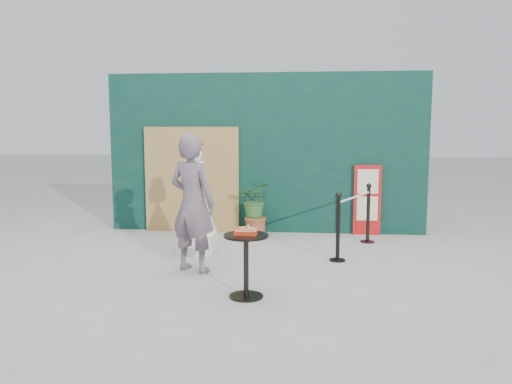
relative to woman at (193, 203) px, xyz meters
name	(u,v)px	position (x,y,z in m)	size (l,w,h in m)	color
ground	(247,278)	(0.78, -0.28, -0.95)	(60.00, 60.00, 0.00)	#ADAAA5
back_wall	(266,153)	(0.78, 2.87, 0.55)	(6.00, 0.30, 3.00)	#0A2D28
bamboo_fence	(192,180)	(-0.62, 2.66, 0.05)	(1.80, 0.08, 2.00)	tan
woman	(193,203)	(0.00, 0.00, 0.00)	(0.69, 0.45, 1.90)	slate
menu_board	(367,200)	(2.68, 2.67, -0.30)	(0.50, 0.07, 1.30)	red
statue	(197,210)	(-0.18, 1.08, -0.27)	(0.65, 0.65, 1.66)	white
cafe_table	(246,256)	(0.86, -1.01, -0.45)	(0.52, 0.52, 0.75)	black
food_basket	(246,231)	(0.86, -1.01, -0.16)	(0.26, 0.19, 0.11)	red
planter	(255,205)	(0.63, 2.38, -0.37)	(0.59, 0.51, 1.00)	#9A5832
stanchion_barrier	(354,221)	(2.33, 1.38, -0.45)	(0.84, 1.54, 1.03)	black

